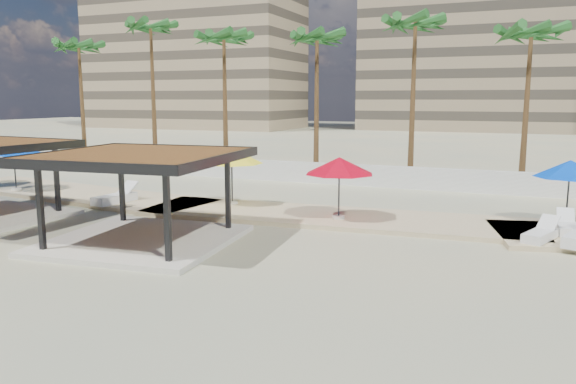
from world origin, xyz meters
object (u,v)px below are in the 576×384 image
lounger_d (541,235)px  lounger_a (115,198)px  pavilion_central (141,189)px  lounger_c (567,227)px  umbrella_c (339,166)px

lounger_d → lounger_a: bearing=110.9°
pavilion_central → lounger_c: size_ratio=3.50×
lounger_a → lounger_d: 17.62m
pavilion_central → lounger_d: pavilion_central is taller
lounger_d → umbrella_c: bearing=106.2°
lounger_c → lounger_d: (-0.88, -1.55, 0.00)m
pavilion_central → umbrella_c: 7.57m
umbrella_c → lounger_a: (-10.38, -0.59, -1.88)m
pavilion_central → umbrella_c: bearing=40.8°
lounger_c → lounger_d: size_ratio=0.96×
pavilion_central → lounger_a: size_ratio=2.84×
umbrella_c → lounger_a: bearing=-176.8°
pavilion_central → lounger_d: 13.45m
lounger_c → lounger_d: 1.79m
umbrella_c → lounger_c: (8.12, 0.96, -1.91)m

